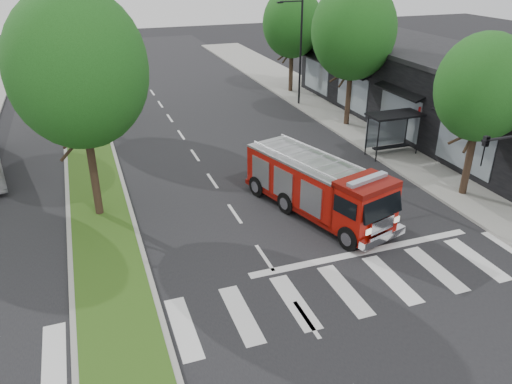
% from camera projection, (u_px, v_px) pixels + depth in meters
% --- Properties ---
extents(ground, '(140.00, 140.00, 0.00)m').
position_uv_depth(ground, '(265.00, 258.00, 20.17)').
color(ground, black).
rests_on(ground, ground).
extents(sidewalk_right, '(5.00, 80.00, 0.15)m').
position_uv_depth(sidewalk_right, '(390.00, 141.00, 32.43)').
color(sidewalk_right, gray).
rests_on(sidewalk_right, ground).
extents(median, '(3.00, 50.00, 0.15)m').
position_uv_depth(median, '(87.00, 135.00, 33.56)').
color(median, gray).
rests_on(median, ground).
extents(storefront_row, '(8.00, 30.00, 5.00)m').
position_uv_depth(storefront_row, '(453.00, 98.00, 32.76)').
color(storefront_row, black).
rests_on(storefront_row, ground).
extents(bus_shelter, '(3.20, 1.60, 2.61)m').
position_uv_depth(bus_shelter, '(393.00, 122.00, 29.61)').
color(bus_shelter, black).
rests_on(bus_shelter, ground).
extents(tree_right_near, '(4.40, 4.40, 8.05)m').
position_uv_depth(tree_right_near, '(483.00, 88.00, 22.99)').
color(tree_right_near, black).
rests_on(tree_right_near, ground).
extents(tree_right_mid, '(5.60, 5.60, 9.72)m').
position_uv_depth(tree_right_mid, '(354.00, 31.00, 32.74)').
color(tree_right_mid, black).
rests_on(tree_right_mid, ground).
extents(tree_right_far, '(5.00, 5.00, 8.73)m').
position_uv_depth(tree_right_far, '(292.00, 23.00, 41.49)').
color(tree_right_far, black).
rests_on(tree_right_far, ground).
extents(tree_median_near, '(5.80, 5.80, 10.16)m').
position_uv_depth(tree_median_near, '(78.00, 69.00, 20.47)').
color(tree_median_near, black).
rests_on(tree_median_near, ground).
extents(tree_median_far, '(5.60, 5.60, 9.72)m').
position_uv_depth(tree_median_far, '(71.00, 32.00, 32.48)').
color(tree_median_far, black).
rests_on(tree_median_far, ground).
extents(streetlight_right_far, '(2.11, 0.20, 8.00)m').
position_uv_depth(streetlight_right_far, '(299.00, 48.00, 38.34)').
color(streetlight_right_far, black).
rests_on(streetlight_right_far, ground).
extents(fire_engine, '(4.71, 8.61, 2.86)m').
position_uv_depth(fire_engine, '(317.00, 186.00, 23.08)').
color(fire_engine, '#5E0905').
rests_on(fire_engine, ground).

